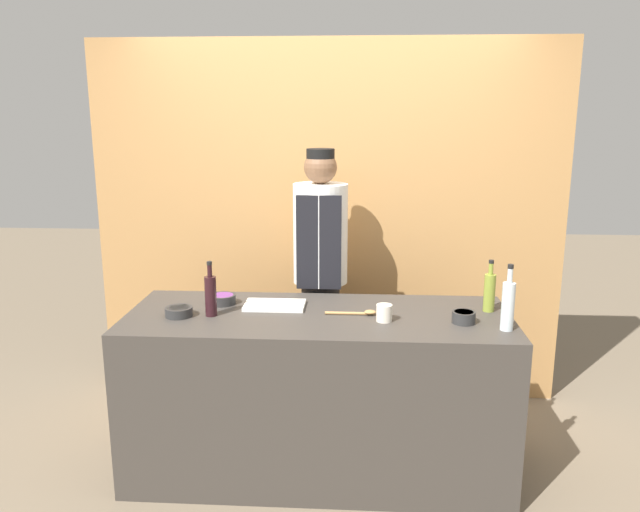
{
  "coord_description": "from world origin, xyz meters",
  "views": [
    {
      "loc": [
        0.21,
        -3.13,
        1.94
      ],
      "look_at": [
        0.0,
        0.16,
        1.18
      ],
      "focal_mm": 35.0,
      "sensor_mm": 36.0,
      "label": 1
    }
  ],
  "objects_px": {
    "bottle_oil": "(490,291)",
    "sauce_bowl_green": "(179,311)",
    "sauce_bowl_purple": "(223,299)",
    "cutting_board": "(275,305)",
    "cup_cream": "(384,313)",
    "bottle_wine": "(211,295)",
    "wooden_spoon": "(359,313)",
    "bottle_clear": "(508,305)",
    "sauce_bowl_orange": "(464,317)",
    "chef_center": "(320,277)"
  },
  "relations": [
    {
      "from": "bottle_oil",
      "to": "sauce_bowl_green",
      "type": "bearing_deg",
      "value": -173.44
    },
    {
      "from": "sauce_bowl_purple",
      "to": "cutting_board",
      "type": "bearing_deg",
      "value": -7.56
    },
    {
      "from": "bottle_oil",
      "to": "cup_cream",
      "type": "bearing_deg",
      "value": -160.43
    },
    {
      "from": "bottle_wine",
      "to": "wooden_spoon",
      "type": "distance_m",
      "value": 0.78
    },
    {
      "from": "sauce_bowl_green",
      "to": "bottle_clear",
      "type": "xyz_separation_m",
      "value": [
        1.66,
        -0.11,
        0.1
      ]
    },
    {
      "from": "bottle_clear",
      "to": "sauce_bowl_orange",
      "type": "bearing_deg",
      "value": 154.91
    },
    {
      "from": "sauce_bowl_green",
      "to": "sauce_bowl_purple",
      "type": "height_order",
      "value": "sauce_bowl_purple"
    },
    {
      "from": "bottle_oil",
      "to": "sauce_bowl_orange",
      "type": "bearing_deg",
      "value": -129.02
    },
    {
      "from": "bottle_oil",
      "to": "cup_cream",
      "type": "height_order",
      "value": "bottle_oil"
    },
    {
      "from": "bottle_oil",
      "to": "bottle_clear",
      "type": "bearing_deg",
      "value": -84.38
    },
    {
      "from": "bottle_wine",
      "to": "sauce_bowl_purple",
      "type": "bearing_deg",
      "value": 85.47
    },
    {
      "from": "sauce_bowl_green",
      "to": "bottle_oil",
      "type": "relative_size",
      "value": 0.51
    },
    {
      "from": "bottle_oil",
      "to": "wooden_spoon",
      "type": "xyz_separation_m",
      "value": [
        -0.7,
        -0.11,
        -0.1
      ]
    },
    {
      "from": "sauce_bowl_orange",
      "to": "bottle_wine",
      "type": "xyz_separation_m",
      "value": [
        -1.3,
        0.04,
        0.08
      ]
    },
    {
      "from": "sauce_bowl_orange",
      "to": "cup_cream",
      "type": "bearing_deg",
      "value": 179.69
    },
    {
      "from": "bottle_wine",
      "to": "wooden_spoon",
      "type": "xyz_separation_m",
      "value": [
        0.77,
        0.06,
        -0.1
      ]
    },
    {
      "from": "bottle_oil",
      "to": "bottle_clear",
      "type": "relative_size",
      "value": 0.85
    },
    {
      "from": "bottle_oil",
      "to": "bottle_wine",
      "type": "distance_m",
      "value": 1.48
    },
    {
      "from": "bottle_clear",
      "to": "cup_cream",
      "type": "relative_size",
      "value": 3.79
    },
    {
      "from": "cup_cream",
      "to": "wooden_spoon",
      "type": "xyz_separation_m",
      "value": [
        -0.13,
        0.09,
        -0.03
      ]
    },
    {
      "from": "sauce_bowl_purple",
      "to": "bottle_wine",
      "type": "distance_m",
      "value": 0.22
    },
    {
      "from": "cutting_board",
      "to": "sauce_bowl_purple",
      "type": "bearing_deg",
      "value": 172.44
    },
    {
      "from": "bottle_wine",
      "to": "bottle_oil",
      "type": "bearing_deg",
      "value": 6.54
    },
    {
      "from": "bottle_clear",
      "to": "wooden_spoon",
      "type": "distance_m",
      "value": 0.76
    },
    {
      "from": "bottle_wine",
      "to": "chef_center",
      "type": "distance_m",
      "value": 0.84
    },
    {
      "from": "sauce_bowl_green",
      "to": "bottle_clear",
      "type": "height_order",
      "value": "bottle_clear"
    },
    {
      "from": "sauce_bowl_orange",
      "to": "wooden_spoon",
      "type": "distance_m",
      "value": 0.54
    },
    {
      "from": "bottle_oil",
      "to": "cup_cream",
      "type": "relative_size",
      "value": 3.22
    },
    {
      "from": "sauce_bowl_orange",
      "to": "bottle_wine",
      "type": "height_order",
      "value": "bottle_wine"
    },
    {
      "from": "sauce_bowl_green",
      "to": "cup_cream",
      "type": "relative_size",
      "value": 1.64
    },
    {
      "from": "sauce_bowl_purple",
      "to": "bottle_clear",
      "type": "relative_size",
      "value": 0.43
    },
    {
      "from": "sauce_bowl_green",
      "to": "wooden_spoon",
      "type": "bearing_deg",
      "value": 4.63
    },
    {
      "from": "cutting_board",
      "to": "bottle_oil",
      "type": "height_order",
      "value": "bottle_oil"
    },
    {
      "from": "sauce_bowl_orange",
      "to": "chef_center",
      "type": "distance_m",
      "value": 1.02
    },
    {
      "from": "bottle_wine",
      "to": "wooden_spoon",
      "type": "relative_size",
      "value": 1.08
    },
    {
      "from": "sauce_bowl_orange",
      "to": "chef_center",
      "type": "xyz_separation_m",
      "value": [
        -0.77,
        0.67,
        0.02
      ]
    },
    {
      "from": "sauce_bowl_orange",
      "to": "bottle_wine",
      "type": "bearing_deg",
      "value": 178.46
    },
    {
      "from": "bottle_wine",
      "to": "chef_center",
      "type": "height_order",
      "value": "chef_center"
    },
    {
      "from": "cup_cream",
      "to": "chef_center",
      "type": "bearing_deg",
      "value": 118.7
    },
    {
      "from": "sauce_bowl_green",
      "to": "cup_cream",
      "type": "bearing_deg",
      "value": -0.7
    },
    {
      "from": "cup_cream",
      "to": "wooden_spoon",
      "type": "height_order",
      "value": "cup_cream"
    },
    {
      "from": "sauce_bowl_purple",
      "to": "sauce_bowl_green",
      "type": "bearing_deg",
      "value": -129.15
    },
    {
      "from": "sauce_bowl_green",
      "to": "wooden_spoon",
      "type": "height_order",
      "value": "sauce_bowl_green"
    },
    {
      "from": "cup_cream",
      "to": "bottle_oil",
      "type": "bearing_deg",
      "value": 19.57
    },
    {
      "from": "sauce_bowl_green",
      "to": "cup_cream",
      "type": "height_order",
      "value": "cup_cream"
    },
    {
      "from": "wooden_spoon",
      "to": "bottle_oil",
      "type": "bearing_deg",
      "value": 9.13
    },
    {
      "from": "bottle_wine",
      "to": "bottle_clear",
      "type": "relative_size",
      "value": 0.88
    },
    {
      "from": "sauce_bowl_orange",
      "to": "bottle_clear",
      "type": "bearing_deg",
      "value": -25.09
    },
    {
      "from": "sauce_bowl_purple",
      "to": "bottle_oil",
      "type": "distance_m",
      "value": 1.45
    },
    {
      "from": "sauce_bowl_orange",
      "to": "wooden_spoon",
      "type": "xyz_separation_m",
      "value": [
        -0.53,
        0.09,
        -0.02
      ]
    }
  ]
}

